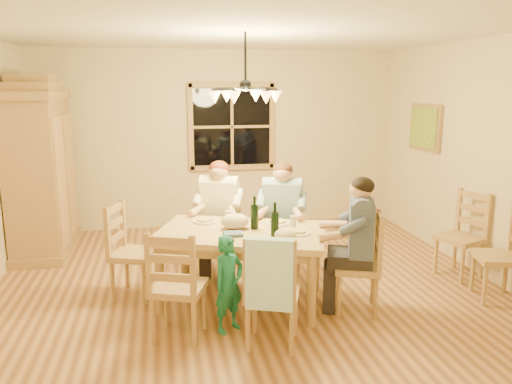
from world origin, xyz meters
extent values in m
plane|color=brown|center=(0.00, 0.00, 0.00)|extent=(5.50, 5.50, 0.00)
cube|color=white|center=(0.00, 0.00, 2.70)|extent=(5.50, 5.00, 0.02)
cube|color=#C9BA8E|center=(0.00, 2.50, 1.35)|extent=(5.50, 0.02, 2.70)
cube|color=#C9BA8E|center=(2.75, 0.00, 1.35)|extent=(0.02, 5.00, 2.70)
cube|color=black|center=(0.20, 2.48, 1.55)|extent=(1.20, 0.03, 1.20)
cube|color=#9C7944|center=(0.20, 2.46, 1.55)|extent=(1.30, 0.06, 1.30)
cube|color=olive|center=(2.72, 1.20, 1.60)|extent=(0.04, 0.78, 0.64)
cube|color=#1E6B2D|center=(2.69, 1.20, 1.60)|extent=(0.02, 0.68, 0.54)
cylinder|color=black|center=(0.00, 0.00, 2.44)|extent=(0.02, 0.02, 0.53)
sphere|color=black|center=(0.00, 0.00, 2.17)|extent=(0.12, 0.12, 0.12)
cylinder|color=black|center=(0.16, 0.00, 2.13)|extent=(0.34, 0.02, 0.02)
cone|color=#FFB259|center=(0.32, 0.00, 2.05)|extent=(0.13, 0.13, 0.12)
cylinder|color=black|center=(0.08, 0.14, 2.13)|extent=(0.19, 0.31, 0.02)
cone|color=#FFB259|center=(0.16, 0.28, 2.05)|extent=(0.13, 0.13, 0.12)
cylinder|color=black|center=(-0.08, 0.14, 2.13)|extent=(0.19, 0.31, 0.02)
cone|color=#FFB259|center=(-0.16, 0.28, 2.05)|extent=(0.13, 0.13, 0.12)
cylinder|color=black|center=(-0.16, 0.00, 2.13)|extent=(0.34, 0.02, 0.02)
cone|color=#FFB259|center=(-0.32, 0.00, 2.05)|extent=(0.13, 0.13, 0.12)
cylinder|color=black|center=(-0.08, -0.14, 2.13)|extent=(0.19, 0.31, 0.02)
cone|color=#FFB259|center=(-0.16, -0.28, 2.05)|extent=(0.13, 0.13, 0.12)
cylinder|color=black|center=(0.08, -0.14, 2.13)|extent=(0.19, 0.31, 0.02)
cone|color=#FFB259|center=(0.16, -0.28, 2.05)|extent=(0.13, 0.13, 0.12)
cube|color=olive|center=(-2.43, 1.60, 1.00)|extent=(0.60, 1.30, 2.00)
cube|color=olive|center=(-2.43, 1.60, 2.05)|extent=(0.66, 1.40, 0.10)
cube|color=olive|center=(-2.43, 1.60, 2.15)|extent=(0.58, 1.00, 0.12)
cube|color=olive|center=(-2.43, 1.60, 2.25)|extent=(0.52, 0.55, 0.10)
cube|color=#9C7944|center=(-2.12, 1.27, 1.00)|extent=(0.03, 0.55, 1.60)
cube|color=#9C7944|center=(-2.12, 1.93, 1.00)|extent=(0.03, 0.55, 1.60)
cube|color=olive|center=(-2.43, 1.60, 0.06)|extent=(0.66, 1.40, 0.12)
cube|color=#A9784B|center=(-0.12, -0.47, 0.73)|extent=(1.88, 1.50, 0.06)
cube|color=#9C7944|center=(-0.12, -0.47, 0.65)|extent=(1.69, 1.31, 0.10)
cylinder|color=#9C7944|center=(-0.94, -0.60, 0.35)|extent=(0.09, 0.09, 0.70)
cylinder|color=#9C7944|center=(0.42, -1.09, 0.35)|extent=(0.09, 0.09, 0.70)
cylinder|color=#9C7944|center=(-0.66, 0.15, 0.35)|extent=(0.09, 0.09, 0.70)
cylinder|color=#9C7944|center=(0.69, -0.34, 0.35)|extent=(0.09, 0.09, 0.70)
cube|color=#9C7944|center=(-0.25, 0.40, 0.45)|extent=(0.56, 0.54, 0.06)
cube|color=#9C7944|center=(-0.25, 0.40, 0.72)|extent=(0.37, 0.18, 0.54)
cube|color=#9C7944|center=(0.44, 0.15, 0.45)|extent=(0.56, 0.54, 0.06)
cube|color=#9C7944|center=(0.44, 0.15, 0.72)|extent=(0.37, 0.18, 0.54)
cube|color=#9C7944|center=(-0.77, -1.06, 0.45)|extent=(0.56, 0.54, 0.06)
cube|color=#9C7944|center=(-0.77, -1.06, 0.72)|extent=(0.37, 0.18, 0.54)
cube|color=#9C7944|center=(0.00, -1.34, 0.45)|extent=(0.56, 0.54, 0.06)
cube|color=#9C7944|center=(0.00, -1.34, 0.72)|extent=(0.37, 0.18, 0.54)
cube|color=#9C7944|center=(-1.19, -0.08, 0.45)|extent=(0.54, 0.56, 0.06)
cube|color=#9C7944|center=(-1.19, -0.08, 0.72)|extent=(0.18, 0.37, 0.54)
cube|color=#9C7944|center=(0.95, -0.86, 0.45)|extent=(0.54, 0.56, 0.06)
cube|color=#9C7944|center=(0.95, -0.86, 0.72)|extent=(0.18, 0.37, 0.54)
cube|color=beige|center=(-0.25, 0.40, 0.84)|extent=(0.45, 0.34, 0.52)
cube|color=#262328|center=(-0.25, 0.40, 0.53)|extent=(0.50, 0.52, 0.14)
sphere|color=tan|center=(-0.25, 0.40, 1.22)|extent=(0.21, 0.21, 0.21)
ellipsoid|color=#592614|center=(-0.25, 0.40, 1.25)|extent=(0.22, 0.22, 0.17)
cube|color=teal|center=(0.44, 0.15, 0.84)|extent=(0.45, 0.34, 0.52)
cube|color=#262328|center=(0.44, 0.15, 0.53)|extent=(0.50, 0.52, 0.14)
sphere|color=tan|center=(0.44, 0.15, 1.22)|extent=(0.21, 0.21, 0.21)
ellipsoid|color=#381E11|center=(0.44, 0.15, 1.25)|extent=(0.22, 0.22, 0.17)
cube|color=#465270|center=(0.95, -0.86, 0.84)|extent=(0.34, 0.45, 0.52)
cube|color=#262328|center=(0.95, -0.86, 0.53)|extent=(0.52, 0.50, 0.14)
sphere|color=tan|center=(0.95, -0.86, 1.22)|extent=(0.21, 0.21, 0.21)
ellipsoid|color=black|center=(0.95, -0.86, 1.25)|extent=(0.22, 0.22, 0.17)
cube|color=#B3E3F3|center=(-0.07, -1.52, 0.70)|extent=(0.39, 0.22, 0.58)
cylinder|color=black|center=(0.01, -0.42, 0.93)|extent=(0.08, 0.08, 0.33)
cylinder|color=black|center=(0.16, -0.72, 0.93)|extent=(0.08, 0.08, 0.33)
cylinder|color=white|center=(-0.45, -0.08, 0.77)|extent=(0.26, 0.26, 0.02)
cylinder|color=white|center=(0.28, -0.29, 0.77)|extent=(0.26, 0.26, 0.02)
cylinder|color=white|center=(0.39, -0.67, 0.77)|extent=(0.26, 0.26, 0.02)
cylinder|color=silver|center=(-0.23, -0.20, 0.83)|extent=(0.06, 0.06, 0.14)
cylinder|color=silver|center=(0.39, -0.53, 0.83)|extent=(0.06, 0.06, 0.14)
ellipsoid|color=#CAC587|center=(0.22, -0.86, 0.82)|extent=(0.20, 0.20, 0.11)
cube|color=#476082|center=(-0.23, -0.62, 0.78)|extent=(0.22, 0.19, 0.03)
ellipsoid|color=#C2AE8C|center=(-0.18, -0.38, 0.84)|extent=(0.28, 0.22, 0.15)
imported|color=#19735D|center=(-0.33, -1.03, 0.44)|extent=(0.39, 0.36, 0.88)
cube|color=#9C7944|center=(2.45, -0.88, 0.45)|extent=(0.52, 0.54, 0.06)
cube|color=#9C7944|center=(2.45, -0.88, 0.72)|extent=(0.15, 0.38, 0.54)
cube|color=#9C7944|center=(2.45, -0.22, 0.45)|extent=(0.55, 0.56, 0.06)
cube|color=#9C7944|center=(2.45, -0.22, 0.72)|extent=(0.18, 0.37, 0.54)
camera|label=1|loc=(-0.87, -5.16, 2.16)|focal=35.00mm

